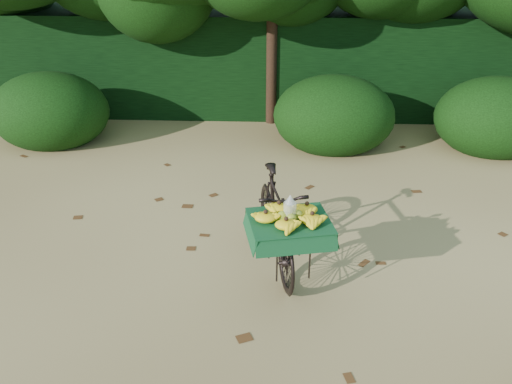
{
  "coord_description": "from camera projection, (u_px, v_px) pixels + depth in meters",
  "views": [
    {
      "loc": [
        0.66,
        -3.81,
        3.2
      ],
      "look_at": [
        0.45,
        0.78,
        0.9
      ],
      "focal_mm": 38.0,
      "sensor_mm": 36.0,
      "label": 1
    }
  ],
  "objects": [
    {
      "name": "ground",
      "position": [
        202.0,
        319.0,
        4.86
      ],
      "size": [
        80.0,
        80.0,
        0.0
      ],
      "primitive_type": "plane",
      "color": "tan",
      "rests_on": "ground"
    },
    {
      "name": "vendor_bicycle",
      "position": [
        276.0,
        220.0,
        5.45
      ],
      "size": [
        0.93,
        1.81,
        1.0
      ],
      "rotation": [
        0.0,
        0.0,
        0.21
      ],
      "color": "black",
      "rests_on": "ground"
    },
    {
      "name": "hedge_backdrop",
      "position": [
        246.0,
        60.0,
        10.09
      ],
      "size": [
        26.0,
        1.8,
        1.8
      ],
      "primitive_type": "cube",
      "color": "black",
      "rests_on": "ground"
    },
    {
      "name": "tree_row",
      "position": [
        203.0,
        4.0,
        8.91
      ],
      "size": [
        14.5,
        2.0,
        4.0
      ],
      "primitive_type": null,
      "color": "black",
      "rests_on": "ground"
    },
    {
      "name": "bush_clumps",
      "position": [
        270.0,
        118.0,
        8.48
      ],
      "size": [
        8.8,
        1.7,
        0.9
      ],
      "primitive_type": null,
      "color": "black",
      "rests_on": "ground"
    },
    {
      "name": "leaf_litter",
      "position": [
        211.0,
        277.0,
        5.44
      ],
      "size": [
        7.0,
        7.3,
        0.01
      ],
      "primitive_type": null,
      "color": "#4E2E14",
      "rests_on": "ground"
    }
  ]
}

